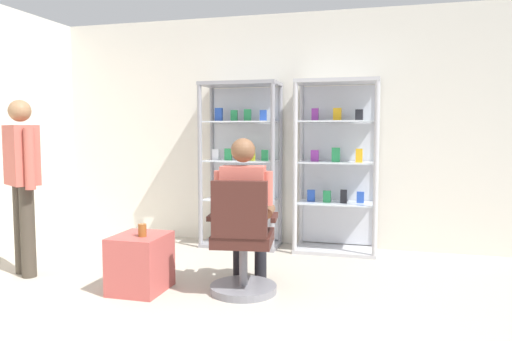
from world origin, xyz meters
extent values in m
cube|color=silver|center=(0.00, 3.00, 1.35)|extent=(6.00, 0.10, 2.70)
cylinder|color=gray|center=(-0.98, 2.50, 0.95)|extent=(0.05, 0.05, 1.90)
cylinder|color=gray|center=(-0.13, 2.50, 0.95)|extent=(0.05, 0.05, 1.90)
cylinder|color=gray|center=(-0.98, 2.90, 0.95)|extent=(0.05, 0.05, 1.90)
cylinder|color=gray|center=(-0.13, 2.90, 0.95)|extent=(0.05, 0.05, 1.90)
cube|color=gray|center=(-0.55, 2.70, 1.88)|extent=(0.90, 0.45, 0.04)
cube|color=gray|center=(-0.55, 2.70, 0.02)|extent=(0.90, 0.45, 0.04)
cube|color=silver|center=(-0.55, 2.92, 0.95)|extent=(0.84, 0.02, 1.80)
cube|color=silver|center=(-0.55, 2.70, 0.55)|extent=(0.82, 0.39, 0.02)
cube|color=red|center=(-0.79, 2.71, 0.64)|extent=(0.09, 0.04, 0.16)
cube|color=silver|center=(-0.55, 2.69, 0.62)|extent=(0.08, 0.05, 0.12)
cube|color=#264CB2|center=(-0.30, 2.72, 0.64)|extent=(0.07, 0.04, 0.16)
cube|color=silver|center=(-0.55, 2.70, 1.00)|extent=(0.82, 0.39, 0.02)
cube|color=silver|center=(-0.85, 2.68, 1.07)|extent=(0.08, 0.03, 0.12)
cube|color=#268C4C|center=(-0.69, 2.67, 1.07)|extent=(0.09, 0.04, 0.13)
cube|color=#999919|center=(-0.54, 2.69, 1.08)|extent=(0.08, 0.04, 0.15)
cube|color=#999919|center=(-0.41, 2.67, 1.09)|extent=(0.09, 0.04, 0.16)
cube|color=#268C4C|center=(-0.26, 2.69, 1.07)|extent=(0.08, 0.04, 0.12)
cube|color=silver|center=(-0.55, 2.70, 1.45)|extent=(0.82, 0.39, 0.02)
cube|color=#264CB2|center=(-0.81, 2.70, 1.53)|extent=(0.09, 0.05, 0.15)
cube|color=#268C4C|center=(-0.63, 2.71, 1.52)|extent=(0.08, 0.05, 0.13)
cube|color=#268C4C|center=(-0.47, 2.70, 1.52)|extent=(0.08, 0.03, 0.13)
cube|color=#264CB2|center=(-0.29, 2.72, 1.52)|extent=(0.07, 0.04, 0.12)
cylinder|color=#B7B7BC|center=(0.13, 2.50, 0.95)|extent=(0.05, 0.05, 1.90)
cylinder|color=#B7B7BC|center=(0.98, 2.50, 0.95)|extent=(0.05, 0.05, 1.90)
cylinder|color=#B7B7BC|center=(0.13, 2.90, 0.95)|extent=(0.05, 0.05, 1.90)
cylinder|color=#B7B7BC|center=(0.98, 2.90, 0.95)|extent=(0.05, 0.05, 1.90)
cube|color=#B7B7BC|center=(0.55, 2.70, 1.88)|extent=(0.90, 0.45, 0.04)
cube|color=#B7B7BC|center=(0.55, 2.70, 0.02)|extent=(0.90, 0.45, 0.04)
cube|color=silver|center=(0.55, 2.92, 0.95)|extent=(0.84, 0.02, 1.80)
cube|color=silver|center=(0.55, 2.70, 0.55)|extent=(0.82, 0.39, 0.02)
cube|color=#264CB2|center=(0.27, 2.69, 0.62)|extent=(0.09, 0.04, 0.13)
cube|color=#268C4C|center=(0.45, 2.68, 0.62)|extent=(0.08, 0.05, 0.13)
cube|color=black|center=(0.63, 2.67, 0.63)|extent=(0.07, 0.05, 0.15)
cube|color=#264CB2|center=(0.81, 2.73, 0.62)|extent=(0.08, 0.04, 0.12)
cube|color=silver|center=(0.55, 2.70, 1.00)|extent=(0.82, 0.39, 0.02)
cube|color=purple|center=(0.31, 2.72, 1.07)|extent=(0.09, 0.05, 0.12)
cube|color=#268C4C|center=(0.54, 2.67, 1.09)|extent=(0.09, 0.06, 0.16)
cube|color=gold|center=(0.79, 2.68, 1.08)|extent=(0.07, 0.03, 0.15)
cube|color=silver|center=(0.55, 2.70, 1.45)|extent=(0.82, 0.39, 0.02)
cube|color=purple|center=(0.30, 2.73, 1.53)|extent=(0.08, 0.04, 0.14)
cube|color=gold|center=(0.55, 2.74, 1.53)|extent=(0.09, 0.06, 0.14)
cube|color=black|center=(0.78, 2.74, 1.52)|extent=(0.08, 0.04, 0.12)
cylinder|color=slate|center=(-0.06, 1.14, 0.03)|extent=(0.56, 0.56, 0.06)
cylinder|color=slate|center=(-0.06, 1.14, 0.24)|extent=(0.07, 0.07, 0.41)
cube|color=#3F1E19|center=(-0.06, 1.14, 0.46)|extent=(0.54, 0.54, 0.10)
cube|color=#3F1E19|center=(-0.03, 0.94, 0.73)|extent=(0.45, 0.14, 0.45)
cube|color=#3F1E19|center=(0.20, 1.18, 0.64)|extent=(0.08, 0.30, 0.04)
cube|color=#3F1E19|center=(-0.31, 1.11, 0.64)|extent=(0.08, 0.30, 0.04)
cylinder|color=black|center=(0.01, 1.36, 0.56)|extent=(0.20, 0.42, 0.14)
cylinder|color=black|center=(-0.02, 1.55, 0.28)|extent=(0.11, 0.11, 0.56)
cylinder|color=black|center=(-0.18, 1.33, 0.56)|extent=(0.20, 0.42, 0.14)
cylinder|color=black|center=(-0.21, 1.53, 0.28)|extent=(0.11, 0.11, 0.56)
cube|color=#BF594C|center=(-0.06, 1.14, 0.81)|extent=(0.39, 0.27, 0.50)
sphere|color=brown|center=(-0.06, 1.14, 1.19)|extent=(0.20, 0.20, 0.20)
cylinder|color=#BF594C|center=(0.14, 1.17, 0.88)|extent=(0.09, 0.09, 0.28)
cylinder|color=brown|center=(0.11, 1.35, 0.66)|extent=(0.12, 0.31, 0.08)
cylinder|color=#BF594C|center=(-0.26, 1.12, 0.88)|extent=(0.09, 0.09, 0.28)
cylinder|color=brown|center=(-0.28, 1.29, 0.66)|extent=(0.12, 0.31, 0.08)
cube|color=#B24C47|center=(-0.91, 0.96, 0.24)|extent=(0.42, 0.48, 0.48)
cylinder|color=brown|center=(-0.86, 0.91, 0.53)|extent=(0.07, 0.07, 0.11)
cylinder|color=#3F382D|center=(-2.09, 1.04, 0.42)|extent=(0.13, 0.13, 0.85)
cylinder|color=#BF594C|center=(-1.98, 0.97, 1.10)|extent=(0.09, 0.09, 0.55)
cylinder|color=#3F382D|center=(-2.24, 1.13, 0.42)|extent=(0.13, 0.13, 0.85)
cylinder|color=#BF594C|center=(-2.35, 1.20, 1.10)|extent=(0.09, 0.09, 0.55)
cube|color=#BF594C|center=(-2.17, 1.08, 1.12)|extent=(0.42, 0.38, 0.55)
sphere|color=#99704C|center=(-2.17, 1.08, 1.53)|extent=(0.20, 0.20, 0.20)
camera|label=1|loc=(1.07, -2.66, 1.36)|focal=34.02mm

